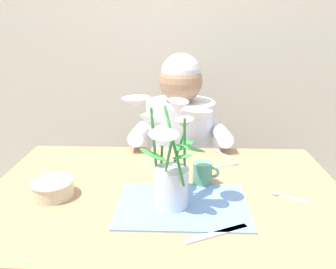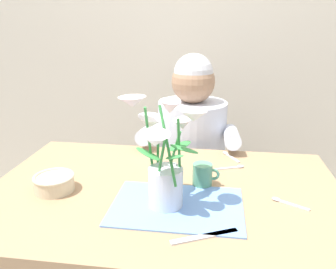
{
  "view_description": "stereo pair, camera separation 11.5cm",
  "coord_description": "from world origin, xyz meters",
  "px_view_note": "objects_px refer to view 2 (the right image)",
  "views": [
    {
      "loc": [
        0.05,
        -1.04,
        1.29
      ],
      "look_at": [
        0.01,
        0.05,
        0.92
      ],
      "focal_mm": 36.9,
      "sensor_mm": 36.0,
      "label": 1
    },
    {
      "loc": [
        0.16,
        -1.03,
        1.29
      ],
      "look_at": [
        0.01,
        0.05,
        0.92
      ],
      "focal_mm": 36.9,
      "sensor_mm": 36.0,
      "label": 2
    }
  ],
  "objects_px": {
    "seated_person": "(191,165)",
    "flower_vase": "(164,157)",
    "ceramic_bowl": "(54,182)",
    "ceramic_mug": "(203,175)",
    "dinner_knife": "(205,236)"
  },
  "relations": [
    {
      "from": "ceramic_bowl",
      "to": "seated_person",
      "type": "bearing_deg",
      "value": 58.62
    },
    {
      "from": "seated_person",
      "to": "ceramic_bowl",
      "type": "relative_size",
      "value": 8.35
    },
    {
      "from": "flower_vase",
      "to": "ceramic_bowl",
      "type": "distance_m",
      "value": 0.4
    },
    {
      "from": "seated_person",
      "to": "flower_vase",
      "type": "bearing_deg",
      "value": -88.55
    },
    {
      "from": "flower_vase",
      "to": "ceramic_mug",
      "type": "height_order",
      "value": "flower_vase"
    },
    {
      "from": "seated_person",
      "to": "ceramic_mug",
      "type": "relative_size",
      "value": 12.2
    },
    {
      "from": "flower_vase",
      "to": "ceramic_mug",
      "type": "bearing_deg",
      "value": 52.66
    },
    {
      "from": "seated_person",
      "to": "ceramic_bowl",
      "type": "bearing_deg",
      "value": -117.24
    },
    {
      "from": "seated_person",
      "to": "ceramic_bowl",
      "type": "distance_m",
      "value": 0.82
    },
    {
      "from": "flower_vase",
      "to": "ceramic_mug",
      "type": "xyz_separation_m",
      "value": [
        0.11,
        0.15,
        -0.12
      ]
    },
    {
      "from": "dinner_knife",
      "to": "ceramic_mug",
      "type": "height_order",
      "value": "ceramic_mug"
    },
    {
      "from": "ceramic_bowl",
      "to": "ceramic_mug",
      "type": "distance_m",
      "value": 0.5
    },
    {
      "from": "ceramic_mug",
      "to": "dinner_knife",
      "type": "bearing_deg",
      "value": -86.27
    },
    {
      "from": "dinner_knife",
      "to": "seated_person",
      "type": "bearing_deg",
      "value": 70.9
    },
    {
      "from": "seated_person",
      "to": "ceramic_bowl",
      "type": "height_order",
      "value": "seated_person"
    }
  ]
}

